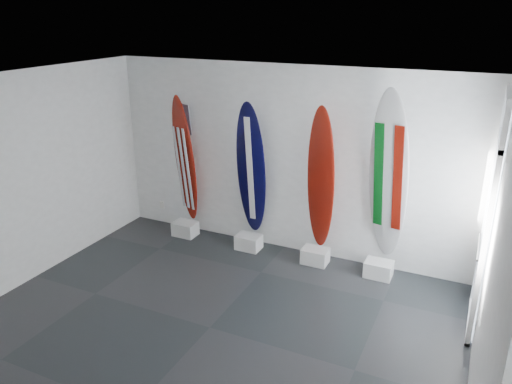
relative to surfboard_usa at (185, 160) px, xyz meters
The scene contains 16 objects.
floor 3.18m from the surfboard_usa, 52.35° to the right, with size 6.00×6.00×0.00m, color black.
ceiling 3.32m from the surfboard_usa, 52.35° to the right, with size 6.00×6.00×0.00m, color white.
wall_back 1.78m from the surfboard_usa, ahead, with size 6.00×6.00×0.00m, color silver.
wall_front 5.10m from the surfboard_usa, 69.80° to the right, with size 6.00×6.00×0.00m, color silver.
wall_left 2.60m from the surfboard_usa, 118.56° to the right, with size 5.00×5.00×0.00m, color silver.
wall_right 5.28m from the surfboard_usa, 25.60° to the right, with size 5.00×5.00×0.00m, color silver.
display_block_usa 1.24m from the surfboard_usa, 90.00° to the right, with size 0.40×0.30×0.24m, color silver.
surfboard_usa is the anchor object (origin of this frame).
display_block_navy 1.75m from the surfboard_usa, ahead, with size 0.40×0.30×0.24m, color silver.
surfboard_navy 1.24m from the surfboard_usa, ahead, with size 0.51×0.08×2.24m, color black.
display_block_swiss 2.70m from the surfboard_usa, ahead, with size 0.40×0.30×0.24m, color silver.
surfboard_swiss 2.40m from the surfboard_usa, ahead, with size 0.51×0.08×2.24m, color maroon.
display_block_italy 3.61m from the surfboard_usa, ahead, with size 0.40×0.30×0.24m, color silver.
surfboard_italy 3.40m from the surfboard_usa, ahead, with size 0.59×0.08×2.60m, color silver.
wall_outlet 1.23m from the surfboard_usa, 163.86° to the left, with size 0.09×0.02×0.13m, color silver.
glass_door 4.79m from the surfboard_usa, ahead, with size 0.12×1.16×2.85m, color white, non-canonical shape.
Camera 1 is at (2.77, -4.54, 3.77)m, focal length 35.03 mm.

